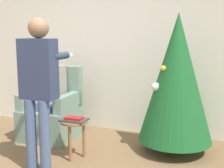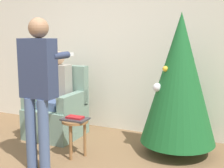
% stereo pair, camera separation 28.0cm
% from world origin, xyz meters
% --- Properties ---
extents(wall_back, '(8.00, 0.06, 2.70)m').
position_xyz_m(wall_back, '(0.00, 2.23, 1.35)').
color(wall_back, silver).
rests_on(wall_back, ground_plane).
extents(christmas_tree, '(0.95, 0.95, 1.79)m').
position_xyz_m(christmas_tree, '(1.18, 1.60, 0.97)').
color(christmas_tree, brown).
rests_on(christmas_tree, ground_plane).
extents(armchair, '(0.73, 0.73, 1.04)m').
position_xyz_m(armchair, '(-0.62, 1.55, 0.35)').
color(armchair, gray).
rests_on(armchair, ground_plane).
extents(person_seated, '(0.36, 0.46, 1.27)m').
position_xyz_m(person_seated, '(-0.62, 1.52, 0.70)').
color(person_seated, '#475B84').
rests_on(person_seated, ground_plane).
extents(person_standing, '(0.42, 0.57, 1.70)m').
position_xyz_m(person_standing, '(-0.15, 0.53, 1.02)').
color(person_standing, '#475B84').
rests_on(person_standing, ground_plane).
extents(side_stool, '(0.33, 0.33, 0.48)m').
position_xyz_m(side_stool, '(0.04, 0.96, 0.38)').
color(side_stool, olive).
rests_on(side_stool, ground_plane).
extents(laptop, '(0.32, 0.22, 0.02)m').
position_xyz_m(laptop, '(0.04, 0.96, 0.49)').
color(laptop, '#38383D').
rests_on(laptop, side_stool).
extents(book, '(0.21, 0.12, 0.02)m').
position_xyz_m(book, '(0.04, 0.96, 0.51)').
color(book, '#B21E23').
rests_on(book, laptop).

